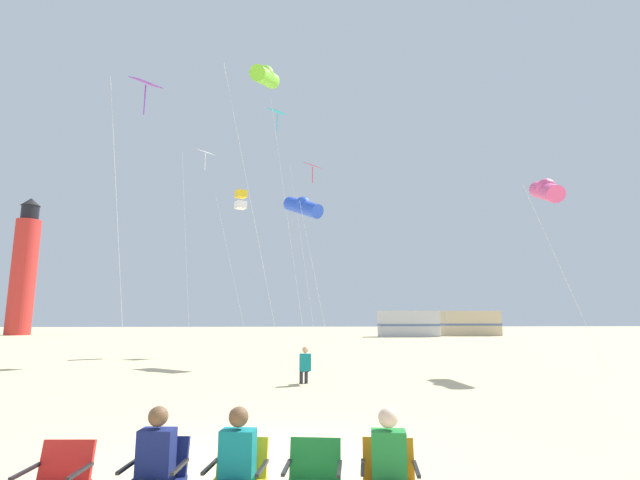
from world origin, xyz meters
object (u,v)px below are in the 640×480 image
spectator_orange_chair (390,468)px  lighthouse_distant (24,270)px  kite_flyer_standing (305,364)px  kite_diamond_violet (144,94)px  camp_chair_green (314,476)px  kite_tube_lime (265,76)px  camp_chair_navy (157,474)px  kite_tube_blue (303,207)px  kite_diamond_cyan (278,123)px  camp_chair_yellow (238,475)px  kite_diamond_scarlet (312,173)px  spectator_navy_chair (152,466)px  kite_box_gold (241,200)px  rv_van_silver (408,324)px  camp_chair_red (58,479)px  kite_tube_rainbow (546,191)px  spectator_yellow_chair (235,467)px  camp_chair_orange (389,476)px  kite_diamond_white (204,161)px  rv_van_tan (471,323)px

spectator_orange_chair → lighthouse_distant: 63.62m
kite_flyer_standing → kite_diamond_violet: 10.77m
camp_chair_green → kite_tube_lime: (-1.42, 14.25, 12.11)m
camp_chair_navy → kite_tube_blue: kite_tube_blue is taller
kite_diamond_cyan → lighthouse_distant: size_ratio=0.84×
camp_chair_yellow → kite_diamond_cyan: (-0.24, 20.23, 12.58)m
camp_chair_navy → kite_diamond_scarlet: kite_diamond_scarlet is taller
spectator_navy_chair → kite_box_gold: (-1.72, 23.04, 8.60)m
spectator_orange_chair → rv_van_silver: 47.53m
spectator_orange_chair → kite_diamond_cyan: bearing=104.1°
camp_chair_red → spectator_orange_chair: (3.21, -0.26, 0.11)m
camp_chair_green → kite_box_gold: (-3.30, 23.06, 8.71)m
camp_chair_green → kite_tube_rainbow: (10.17, 12.72, 6.67)m
kite_diamond_scarlet → kite_diamond_cyan: bearing=-120.1°
camp_chair_yellow → rv_van_silver: rv_van_silver is taller
camp_chair_red → kite_diamond_cyan: 23.87m
camp_chair_yellow → kite_tube_rainbow: size_ratio=0.10×
spectator_yellow_chair → camp_chair_orange: spectator_yellow_chair is taller
rv_van_silver → camp_chair_red: bearing=-107.5°
spectator_orange_chair → kite_diamond_scarlet: size_ratio=0.10×
kite_diamond_violet → kite_diamond_scarlet: size_ratio=0.86×
camp_chair_orange → kite_diamond_cyan: (-1.73, 20.36, 12.58)m
spectator_yellow_chair → lighthouse_distant: (-31.78, 53.61, 7.22)m
kite_flyer_standing → kite_diamond_cyan: 16.26m
kite_diamond_violet → camp_chair_navy: bearing=-69.7°
camp_chair_navy → spectator_orange_chair: (2.29, -0.35, 0.11)m
camp_chair_orange → kite_diamond_white: (-6.54, 23.88, 11.41)m
spectator_yellow_chair → lighthouse_distant: 62.74m
spectator_orange_chair → kite_diamond_violet: bearing=129.1°
spectator_yellow_chair → kite_diamond_scarlet: bearing=94.7°
camp_chair_red → rv_van_tan: size_ratio=0.12×
camp_chair_yellow → kite_diamond_white: bearing=111.2°
kite_tube_rainbow → lighthouse_distant: lighthouse_distant is taller
kite_tube_rainbow → rv_van_tan: kite_tube_rainbow is taller
spectator_orange_chair → kite_box_gold: 25.11m
spectator_yellow_chair → kite_tube_rainbow: size_ratio=0.15×
camp_chair_red → spectator_navy_chair: spectator_navy_chair is taller
kite_tube_rainbow → camp_chair_yellow: bearing=-130.8°
kite_box_gold → camp_chair_navy: bearing=-85.7°
spectator_orange_chair → kite_diamond_violet: 15.37m
camp_chair_green → kite_tube_blue: size_ratio=0.10×
camp_chair_green → kite_tube_blue: 18.49m
kite_diamond_scarlet → rv_van_silver: bearing=61.9°
spectator_yellow_chair → camp_chair_orange: 1.52m
kite_tube_rainbow → kite_diamond_scarlet: bearing=129.0°
camp_chair_navy → kite_tube_rainbow: kite_tube_rainbow is taller
spectator_navy_chair → kite_tube_blue: size_ratio=0.14×
spectator_navy_chair → kite_tube_rainbow: kite_tube_rainbow is taller
spectator_navy_chair → kite_flyer_standing: same height
spectator_yellow_chair → rv_van_silver: 47.80m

